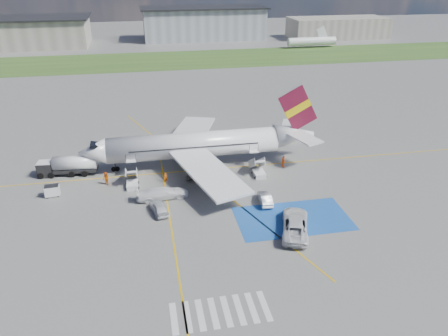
# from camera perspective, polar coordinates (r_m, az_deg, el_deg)

# --- Properties ---
(ground) EXTENTS (400.00, 400.00, 0.00)m
(ground) POSITION_cam_1_polar(r_m,az_deg,el_deg) (56.27, -2.08, -5.52)
(ground) COLOR #60605E
(ground) RESTS_ON ground
(grass_strip) EXTENTS (400.00, 30.00, 0.01)m
(grass_strip) POSITION_cam_1_polar(r_m,az_deg,el_deg) (145.82, -8.19, 13.73)
(grass_strip) COLOR #2D4C1E
(grass_strip) RESTS_ON ground
(taxiway_line_main) EXTENTS (120.00, 0.20, 0.01)m
(taxiway_line_main) POSITION_cam_1_polar(r_m,az_deg,el_deg) (66.76, -3.71, -0.30)
(taxiway_line_main) COLOR gold
(taxiway_line_main) RESTS_ON ground
(taxiway_line_cross) EXTENTS (0.20, 60.00, 0.01)m
(taxiway_line_cross) POSITION_cam_1_polar(r_m,az_deg,el_deg) (47.59, -6.21, -12.16)
(taxiway_line_cross) COLOR gold
(taxiway_line_cross) RESTS_ON ground
(taxiway_line_diag) EXTENTS (20.71, 56.45, 0.01)m
(taxiway_line_diag) POSITION_cam_1_polar(r_m,az_deg,el_deg) (66.76, -3.71, -0.30)
(taxiway_line_diag) COLOR gold
(taxiway_line_diag) RESTS_ON ground
(staging_box) EXTENTS (14.00, 8.00, 0.01)m
(staging_box) POSITION_cam_1_polar(r_m,az_deg,el_deg) (55.18, 8.97, -6.52)
(staging_box) COLOR #1A4EA0
(staging_box) RESTS_ON ground
(crosswalk) EXTENTS (9.00, 4.00, 0.01)m
(crosswalk) POSITION_cam_1_polar(r_m,az_deg,el_deg) (41.82, -0.52, -18.30)
(crosswalk) COLOR silver
(crosswalk) RESTS_ON ground
(terminal_west) EXTENTS (60.00, 22.00, 10.00)m
(terminal_west) POSITION_cam_1_polar(r_m,az_deg,el_deg) (185.60, -26.86, 15.42)
(terminal_west) COLOR gray
(terminal_west) RESTS_ON ground
(terminal_centre) EXTENTS (48.00, 18.00, 12.00)m
(terminal_centre) POSITION_cam_1_polar(r_m,az_deg,el_deg) (186.17, -2.65, 18.31)
(terminal_centre) COLOR gray
(terminal_centre) RESTS_ON ground
(terminal_east) EXTENTS (40.00, 16.00, 8.00)m
(terminal_east) POSITION_cam_1_polar(r_m,az_deg,el_deg) (195.62, 14.62, 17.32)
(terminal_east) COLOR gray
(terminal_east) RESTS_ON ground
(airliner) EXTENTS (36.81, 32.95, 11.92)m
(airliner) POSITION_cam_1_polar(r_m,az_deg,el_deg) (67.37, -2.75, 3.13)
(airliner) COLOR silver
(airliner) RESTS_ON ground
(airstairs_fwd) EXTENTS (1.90, 5.20, 3.60)m
(airstairs_fwd) POSITION_cam_1_polar(r_m,az_deg,el_deg) (63.18, -11.90, -1.78)
(airstairs_fwd) COLOR silver
(airstairs_fwd) RESTS_ON ground
(airstairs_aft) EXTENTS (1.90, 5.20, 3.60)m
(airstairs_aft) POSITION_cam_1_polar(r_m,az_deg,el_deg) (65.18, 4.52, -0.39)
(airstairs_aft) COLOR silver
(airstairs_aft) RESTS_ON ground
(fuel_tanker) EXTENTS (8.68, 3.00, 2.91)m
(fuel_tanker) POSITION_cam_1_polar(r_m,az_deg,el_deg) (68.86, -19.68, 0.13)
(fuel_tanker) COLOR black
(fuel_tanker) RESTS_ON ground
(gpu_cart) EXTENTS (2.03, 1.41, 1.61)m
(gpu_cart) POSITION_cam_1_polar(r_m,az_deg,el_deg) (63.54, -21.51, -2.84)
(gpu_cart) COLOR silver
(gpu_cart) RESTS_ON ground
(belt_loader) EXTENTS (5.36, 2.33, 1.57)m
(belt_loader) POSITION_cam_1_polar(r_m,az_deg,el_deg) (78.91, 9.37, 3.88)
(belt_loader) COLOR silver
(belt_loader) RESTS_ON ground
(car_silver_a) EXTENTS (2.61, 4.49, 1.43)m
(car_silver_a) POSITION_cam_1_polar(r_m,az_deg,el_deg) (55.96, -8.51, -5.15)
(car_silver_a) COLOR silver
(car_silver_a) RESTS_ON ground
(car_silver_b) EXTENTS (1.74, 4.20, 1.35)m
(car_silver_b) POSITION_cam_1_polar(r_m,az_deg,el_deg) (57.73, 5.40, -3.99)
(car_silver_b) COLOR silver
(car_silver_b) RESTS_ON ground
(van_white_a) EXTENTS (4.84, 6.95, 2.38)m
(van_white_a) POSITION_cam_1_polar(r_m,az_deg,el_deg) (52.25, 9.30, -7.00)
(van_white_a) COLOR silver
(van_white_a) RESTS_ON ground
(van_white_b) EXTENTS (5.42, 2.64, 2.05)m
(van_white_b) POSITION_cam_1_polar(r_m,az_deg,el_deg) (59.01, -8.07, -3.06)
(van_white_b) COLOR white
(van_white_b) RESTS_ON ground
(crew_fwd) EXTENTS (0.64, 0.51, 1.52)m
(crew_fwd) POSITION_cam_1_polar(r_m,az_deg,el_deg) (63.27, -7.63, -1.25)
(crew_fwd) COLOR orange
(crew_fwd) RESTS_ON ground
(crew_nose) EXTENTS (1.20, 1.22, 1.98)m
(crew_nose) POSITION_cam_1_polar(r_m,az_deg,el_deg) (64.14, -15.16, -1.34)
(crew_nose) COLOR orange
(crew_nose) RESTS_ON ground
(crew_aft) EXTENTS (0.53, 1.16, 1.93)m
(crew_aft) POSITION_cam_1_polar(r_m,az_deg,el_deg) (67.88, 7.76, 0.85)
(crew_aft) COLOR #FF660D
(crew_aft) RESTS_ON ground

